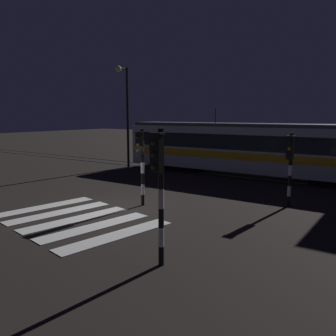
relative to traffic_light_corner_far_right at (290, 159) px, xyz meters
The scene contains 9 objects.
ground_plane 7.63m from the traffic_light_corner_far_right, 142.06° to the right, with size 120.00×120.00×0.00m, color black.
rail_near 8.17m from the traffic_light_corner_far_right, 137.06° to the left, with size 80.00×0.12×0.03m, color #59595E.
rail_far 9.18m from the traffic_light_corner_far_right, 130.34° to the left, with size 80.00×0.12×0.03m, color #59595E.
crosswalk_zebra 8.71m from the traffic_light_corner_far_right, 133.22° to the right, with size 6.26×5.13×0.02m.
traffic_light_corner_far_right is the anchor object (origin of this frame).
traffic_light_median_centre 6.06m from the traffic_light_corner_far_right, 147.01° to the right, with size 0.36×0.42×3.18m.
traffic_light_corner_near_right 7.76m from the traffic_light_corner_far_right, 97.17° to the right, with size 0.36×0.42×3.44m.
street_lamp_trackside_left 13.86m from the traffic_light_corner_far_right, 160.38° to the left, with size 0.44×1.21×7.07m.
tram 7.30m from the traffic_light_corner_far_right, 123.03° to the left, with size 17.12×2.58×4.15m.
Camera 1 is at (9.79, -9.95, 3.77)m, focal length 37.75 mm.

